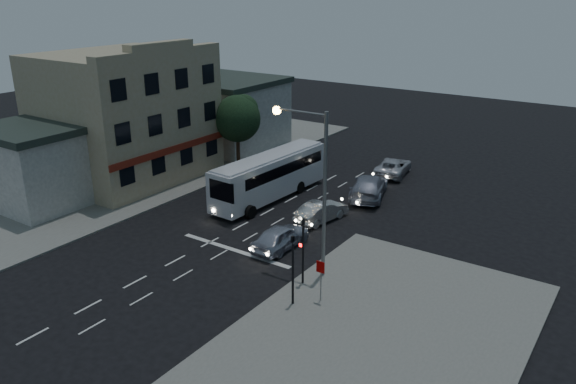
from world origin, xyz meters
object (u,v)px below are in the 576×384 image
Objects in this scene: car_sedan_b at (369,186)px; traffic_signal_main at (303,244)px; tour_bus at (270,175)px; streetlight at (314,175)px; car_sedan_a at (321,211)px; traffic_signal_side at (293,262)px; car_sedan_c at (393,167)px; street_tree at (237,116)px; regulatory_sign at (321,275)px; car_suv at (280,237)px.

traffic_signal_main reaches higher than car_sedan_b.
streetlight is at bearing -39.97° from tour_bus.
car_sedan_b is (0.58, 5.95, 0.15)m from car_sedan_a.
traffic_signal_side is 4.84m from streetlight.
street_tree reaches higher than car_sedan_c.
traffic_signal_side is 1.86× the size of regulatory_sign.
traffic_signal_main is at bearing 149.16° from regulatory_sign.
car_sedan_c is 0.56× the size of streetlight.
car_sedan_a is 11.01m from traffic_signal_side.
tour_bus is 8.71m from street_tree.
streetlight is at bearing 127.19° from car_sedan_a.
regulatory_sign is (5.35, -9.00, 0.91)m from car_sedan_a.
car_sedan_b is 15.71m from regulatory_sign.
tour_bus is at bearing 135.45° from regulatory_sign.
streetlight reaches higher than traffic_signal_side.
car_sedan_c is at bearing -88.56° from car_suv.
street_tree is at bearing 148.04° from tour_bus.
car_suv is 1.06× the size of traffic_signal_main.
car_suv is at bearing -42.42° from street_tree.
street_tree is at bearing 15.28° from car_sedan_c.
car_sedan_b is at bearing 102.42° from traffic_signal_main.
car_sedan_b reaches higher than car_sedan_a.
car_sedan_b is 16.43m from traffic_signal_side.
regulatory_sign is (5.47, -20.89, 0.90)m from car_sedan_c.
traffic_signal_side is at bearing -70.51° from traffic_signal_main.
traffic_signal_side is at bearing -47.02° from tour_bus.
tour_bus is at bearing 137.21° from streetlight.
streetlight is at bearing 105.70° from traffic_signal_side.
streetlight is (3.51, -18.46, 5.04)m from car_sedan_c.
traffic_signal_side is at bearing -44.50° from street_tree.
car_sedan_c reaches higher than car_sedan_a.
regulatory_sign is (4.77, -14.95, 0.76)m from car_sedan_b.
tour_bus is at bearing -34.79° from street_tree.
car_suv is at bearing 101.30° from car_sedan_a.
car_suv is 10.92m from car_sedan_b.
traffic_signal_side reaches higher than car_suv.
street_tree is at bearing 138.92° from regulatory_sign.
street_tree is (-15.81, 14.25, 2.08)m from traffic_signal_main.
tour_bus is 2.64× the size of car_sedan_a.
traffic_signal_main reaches higher than regulatory_sign.
car_sedan_c is 21.62m from regulatory_sign.
street_tree reaches higher than regulatory_sign.
streetlight is (-0.26, 1.42, 3.31)m from traffic_signal_main.
traffic_signal_main reaches higher than car_sedan_c.
car_sedan_b is (5.93, 4.42, -0.98)m from tour_bus.
regulatory_sign is 23.40m from street_tree.
regulatory_sign is 5.18m from streetlight.
car_suv is 1.98× the size of regulatory_sign.
traffic_signal_side reaches higher than tour_bus.
traffic_signal_main is (3.52, -3.02, 1.68)m from car_suv.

